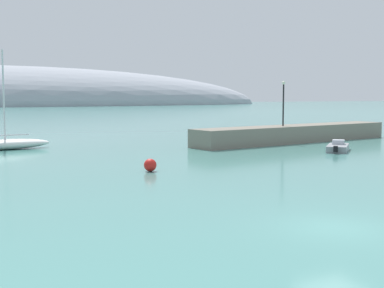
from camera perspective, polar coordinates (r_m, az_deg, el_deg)
The scene contains 6 objects.
water at distance 20.84m, azimuth 15.34°, elevation -8.74°, with size 600.00×600.00×0.00m, color teal.
breakwater_rocks at distance 56.74m, azimuth 11.16°, elevation 1.12°, with size 25.58×3.54×1.77m, color gray.
sailboat_white_near_shore at distance 50.90m, azimuth -19.65°, elevation 0.03°, with size 8.35×3.09×9.06m.
motorboat_grey_foreground at distance 48.43m, azimuth 15.57°, elevation -0.36°, with size 4.15×4.17×0.96m.
mooring_buoy_red at distance 34.44m, azimuth -4.57°, elevation -2.30°, with size 0.84×0.84×0.84m, color red.
harbor_lamp_post at distance 55.08m, azimuth 9.91°, elevation 4.89°, with size 0.36×0.36×4.65m.
Camera 1 is at (-13.15, -15.37, 5.02)m, focal length 49.04 mm.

